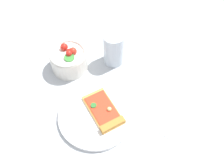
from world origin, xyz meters
TOP-DOWN VIEW (x-y plane):
  - ground_plane at (0.00, 0.00)m, footprint 2.40×2.40m
  - plate at (0.01, -0.04)m, footprint 0.22×0.22m
  - pizza_slice_main at (0.03, -0.02)m, footprint 0.15×0.12m
  - salad_bowl at (-0.18, 0.07)m, footprint 0.12×0.12m
  - soda_glass at (-0.07, 0.17)m, footprint 0.07×0.07m
  - paper_napkin at (0.21, 0.08)m, footprint 0.10×0.11m

SIDE VIEW (x-z plane):
  - ground_plane at x=0.00m, z-range 0.00..0.00m
  - paper_napkin at x=0.21m, z-range 0.00..0.00m
  - plate at x=0.01m, z-range 0.00..0.01m
  - pizza_slice_main at x=0.03m, z-range 0.01..0.03m
  - salad_bowl at x=-0.18m, z-range 0.00..0.08m
  - soda_glass at x=-0.07m, z-range -0.01..0.11m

